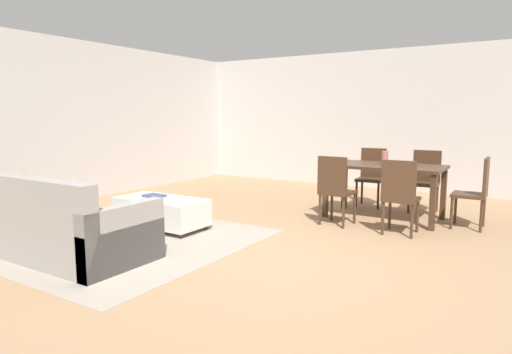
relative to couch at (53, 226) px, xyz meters
name	(u,v)px	position (x,y,z in m)	size (l,w,h in m)	color
ground_plane	(274,259)	(2.05, 1.08, -0.29)	(10.80, 10.80, 0.00)	#9E7A56
wall_back	(405,120)	(2.05, 6.08, 1.06)	(9.00, 0.12, 2.70)	beige
wall_left	(47,121)	(-2.45, 1.58, 1.06)	(0.12, 11.00, 2.70)	beige
area_rug	(115,239)	(0.10, 0.72, -0.29)	(3.00, 2.80, 0.01)	gray
couch	(53,226)	(0.00, 0.00, 0.00)	(2.18, 0.94, 0.86)	gray
ottoman_table	(162,211)	(0.20, 1.39, -0.07)	(1.18, 0.59, 0.39)	silver
dining_table	(385,172)	(2.44, 3.49, 0.37)	(1.57, 0.86, 0.76)	#422B1C
dining_chair_near_left	(335,187)	(2.03, 2.72, 0.23)	(0.43, 0.43, 0.92)	#422B1C
dining_chair_near_right	(400,193)	(2.87, 2.67, 0.23)	(0.41, 0.41, 0.92)	#422B1C
dining_chair_far_left	(372,174)	(2.01, 4.27, 0.23)	(0.43, 0.43, 0.92)	#422B1C
dining_chair_far_right	(425,177)	(2.83, 4.26, 0.23)	(0.41, 0.41, 0.92)	#422B1C
dining_chair_head_east	(477,189)	(3.62, 3.51, 0.23)	(0.40, 0.40, 0.92)	#422B1C
vase_centerpiece	(385,158)	(2.45, 3.46, 0.57)	(0.09, 0.09, 0.19)	#B26659
book_on_ottoman	(154,196)	(0.07, 1.41, 0.12)	(0.26, 0.20, 0.03)	#3F4C72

